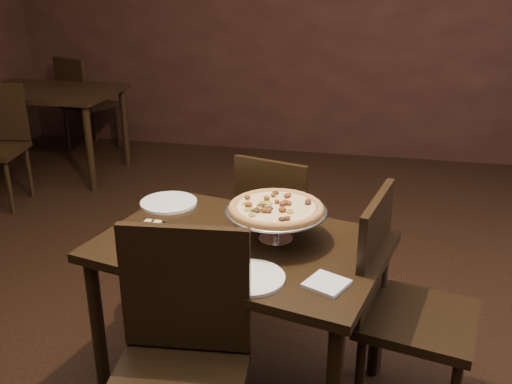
# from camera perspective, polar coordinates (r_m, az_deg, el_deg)

# --- Properties ---
(room) EXTENTS (6.04, 7.04, 2.84)m
(room) POSITION_cam_1_polar(r_m,az_deg,el_deg) (2.03, -2.35, 12.48)
(room) COLOR black
(room) RESTS_ON ground
(dining_table) EXTENTS (1.26, 0.98, 0.70)m
(dining_table) POSITION_cam_1_polar(r_m,az_deg,el_deg) (2.33, -1.47, -7.06)
(dining_table) COLOR black
(dining_table) RESTS_ON ground
(background_table) EXTENTS (1.20, 0.80, 0.75)m
(background_table) POSITION_cam_1_polar(r_m,az_deg,el_deg) (5.25, -20.19, 8.55)
(background_table) COLOR black
(background_table) RESTS_ON ground
(pizza_stand) EXTENTS (0.41, 0.41, 0.17)m
(pizza_stand) POSITION_cam_1_polar(r_m,az_deg,el_deg) (2.25, 2.02, -1.66)
(pizza_stand) COLOR silver
(pizza_stand) RESTS_ON dining_table
(parmesan_shaker) EXTENTS (0.06, 0.06, 0.10)m
(parmesan_shaker) POSITION_cam_1_polar(r_m,az_deg,el_deg) (2.23, -8.38, -4.51)
(parmesan_shaker) COLOR beige
(parmesan_shaker) RESTS_ON dining_table
(pepper_flake_shaker) EXTENTS (0.05, 0.05, 0.09)m
(pepper_flake_shaker) POSITION_cam_1_polar(r_m,az_deg,el_deg) (2.15, -4.42, -5.63)
(pepper_flake_shaker) COLOR maroon
(pepper_flake_shaker) RESTS_ON dining_table
(packet_caddy) EXTENTS (0.10, 0.10, 0.08)m
(packet_caddy) POSITION_cam_1_polar(r_m,az_deg,el_deg) (2.34, -10.17, -3.83)
(packet_caddy) COLOR black
(packet_caddy) RESTS_ON dining_table
(napkin_stack) EXTENTS (0.17, 0.17, 0.01)m
(napkin_stack) POSITION_cam_1_polar(r_m,az_deg,el_deg) (2.00, 7.07, -9.10)
(napkin_stack) COLOR silver
(napkin_stack) RESTS_ON dining_table
(plate_left) EXTENTS (0.26, 0.26, 0.01)m
(plate_left) POSITION_cam_1_polar(r_m,az_deg,el_deg) (2.67, -8.73, -1.05)
(plate_left) COLOR white
(plate_left) RESTS_ON dining_table
(plate_near) EXTENTS (0.26, 0.26, 0.01)m
(plate_near) POSITION_cam_1_polar(r_m,az_deg,el_deg) (2.02, -0.70, -8.56)
(plate_near) COLOR white
(plate_near) RESTS_ON dining_table
(serving_spatula) EXTENTS (0.17, 0.17, 0.02)m
(serving_spatula) POSITION_cam_1_polar(r_m,az_deg,el_deg) (2.18, 3.58, -2.59)
(serving_spatula) COLOR silver
(serving_spatula) RESTS_ON pizza_stand
(chair_far) EXTENTS (0.48, 0.48, 0.84)m
(chair_far) POSITION_cam_1_polar(r_m,az_deg,el_deg) (3.02, 2.33, -3.16)
(chair_far) COLOR black
(chair_far) RESTS_ON ground
(chair_near) EXTENTS (0.48, 0.48, 0.95)m
(chair_near) POSITION_cam_1_polar(r_m,az_deg,el_deg) (1.97, -7.70, -16.38)
(chair_near) COLOR black
(chair_near) RESTS_ON ground
(chair_side) EXTENTS (0.51, 0.51, 0.92)m
(chair_side) POSITION_cam_1_polar(r_m,az_deg,el_deg) (2.34, 14.30, -10.49)
(chair_side) COLOR black
(chair_side) RESTS_ON ground
(bg_chair_far) EXTENTS (0.57, 0.57, 0.92)m
(bg_chair_far) POSITION_cam_1_polar(r_m,az_deg,el_deg) (5.91, -16.92, 8.80)
(bg_chair_far) COLOR black
(bg_chair_far) RESTS_ON ground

